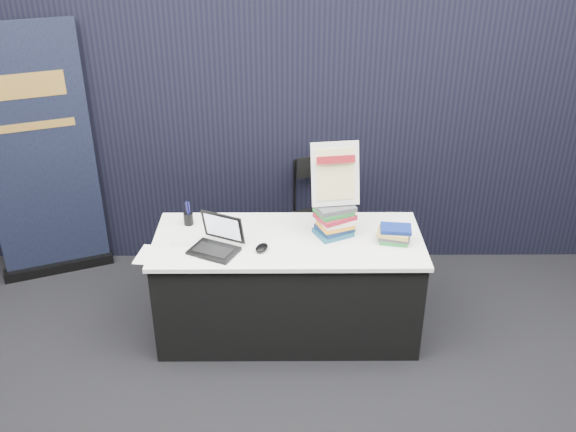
{
  "coord_description": "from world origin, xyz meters",
  "views": [
    {
      "loc": [
        -0.02,
        -3.16,
        2.89
      ],
      "look_at": [
        -0.0,
        0.55,
        0.92
      ],
      "focal_mm": 40.0,
      "sensor_mm": 36.0,
      "label": 1
    }
  ],
  "objects_px": {
    "book_stack_tall": "(334,220)",
    "book_stack_short": "(393,234)",
    "display_table": "(288,285)",
    "info_sign": "(335,175)",
    "pullup_banner": "(42,171)",
    "stacking_chair": "(321,214)",
    "laptop": "(214,242)"
  },
  "relations": [
    {
      "from": "display_table",
      "to": "book_stack_short",
      "type": "relative_size",
      "value": 8.21
    },
    {
      "from": "laptop",
      "to": "stacking_chair",
      "type": "relative_size",
      "value": 0.37
    },
    {
      "from": "display_table",
      "to": "info_sign",
      "type": "height_order",
      "value": "info_sign"
    },
    {
      "from": "display_table",
      "to": "book_stack_tall",
      "type": "height_order",
      "value": "book_stack_tall"
    },
    {
      "from": "book_stack_short",
      "to": "info_sign",
      "type": "distance_m",
      "value": 0.55
    },
    {
      "from": "info_sign",
      "to": "pullup_banner",
      "type": "bearing_deg",
      "value": 154.52
    },
    {
      "from": "laptop",
      "to": "pullup_banner",
      "type": "relative_size",
      "value": 0.18
    },
    {
      "from": "laptop",
      "to": "stacking_chair",
      "type": "height_order",
      "value": "laptop"
    },
    {
      "from": "book_stack_short",
      "to": "info_sign",
      "type": "bearing_deg",
      "value": 161.63
    },
    {
      "from": "book_stack_tall",
      "to": "book_stack_short",
      "type": "distance_m",
      "value": 0.4
    },
    {
      "from": "display_table",
      "to": "laptop",
      "type": "bearing_deg",
      "value": -164.41
    },
    {
      "from": "book_stack_short",
      "to": "info_sign",
      "type": "relative_size",
      "value": 0.51
    },
    {
      "from": "display_table",
      "to": "info_sign",
      "type": "bearing_deg",
      "value": 17.28
    },
    {
      "from": "book_stack_short",
      "to": "display_table",
      "type": "bearing_deg",
      "value": 177.26
    },
    {
      "from": "display_table",
      "to": "info_sign",
      "type": "distance_m",
      "value": 0.86
    },
    {
      "from": "book_stack_tall",
      "to": "pullup_banner",
      "type": "distance_m",
      "value": 2.31
    },
    {
      "from": "info_sign",
      "to": "stacking_chair",
      "type": "distance_m",
      "value": 0.9
    },
    {
      "from": "info_sign",
      "to": "pullup_banner",
      "type": "height_order",
      "value": "pullup_banner"
    },
    {
      "from": "info_sign",
      "to": "stacking_chair",
      "type": "bearing_deg",
      "value": 85.91
    },
    {
      "from": "laptop",
      "to": "stacking_chair",
      "type": "xyz_separation_m",
      "value": [
        0.75,
        0.87,
        -0.26
      ]
    },
    {
      "from": "laptop",
      "to": "info_sign",
      "type": "height_order",
      "value": "info_sign"
    },
    {
      "from": "book_stack_tall",
      "to": "info_sign",
      "type": "height_order",
      "value": "info_sign"
    },
    {
      "from": "book_stack_tall",
      "to": "stacking_chair",
      "type": "distance_m",
      "value": 0.75
    },
    {
      "from": "stacking_chair",
      "to": "book_stack_tall",
      "type": "bearing_deg",
      "value": -108.63
    },
    {
      "from": "info_sign",
      "to": "pullup_banner",
      "type": "relative_size",
      "value": 0.21
    },
    {
      "from": "book_stack_tall",
      "to": "book_stack_short",
      "type": "height_order",
      "value": "book_stack_tall"
    },
    {
      "from": "display_table",
      "to": "stacking_chair",
      "type": "relative_size",
      "value": 1.85
    },
    {
      "from": "book_stack_tall",
      "to": "info_sign",
      "type": "relative_size",
      "value": 0.65
    },
    {
      "from": "pullup_banner",
      "to": "book_stack_short",
      "type": "bearing_deg",
      "value": -39.28
    },
    {
      "from": "pullup_banner",
      "to": "stacking_chair",
      "type": "distance_m",
      "value": 2.18
    },
    {
      "from": "display_table",
      "to": "book_stack_short",
      "type": "height_order",
      "value": "book_stack_short"
    },
    {
      "from": "info_sign",
      "to": "pullup_banner",
      "type": "distance_m",
      "value": 2.32
    }
  ]
}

